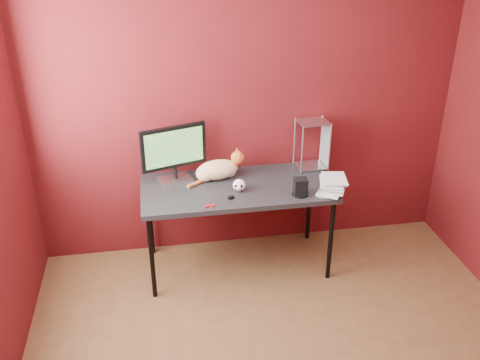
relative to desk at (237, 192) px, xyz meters
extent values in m
cube|color=#4E0E12|center=(0.15, 0.38, 0.60)|extent=(3.50, 0.02, 2.60)
cube|color=black|center=(0.00, 0.00, 0.03)|extent=(1.50, 0.70, 0.04)
cylinder|color=black|center=(-0.70, -0.30, -0.34)|extent=(0.04, 0.04, 0.71)
cylinder|color=black|center=(0.70, -0.30, -0.34)|extent=(0.04, 0.04, 0.71)
cylinder|color=black|center=(-0.70, 0.30, -0.34)|extent=(0.04, 0.04, 0.71)
cylinder|color=black|center=(0.70, 0.30, -0.34)|extent=(0.04, 0.04, 0.71)
cube|color=#AEAEB3|center=(-0.47, 0.19, 0.06)|extent=(0.29, 0.24, 0.02)
cylinder|color=black|center=(-0.47, 0.19, 0.12)|extent=(0.03, 0.03, 0.10)
cube|color=black|center=(-0.47, 0.19, 0.34)|extent=(0.52, 0.19, 0.34)
cube|color=#134713|center=(-0.47, 0.19, 0.34)|extent=(0.46, 0.15, 0.28)
ellipsoid|color=orange|center=(-0.13, 0.16, 0.13)|extent=(0.36, 0.23, 0.16)
ellipsoid|color=orange|center=(-0.23, 0.14, 0.11)|extent=(0.18, 0.17, 0.13)
sphere|color=white|center=(-0.03, 0.17, 0.11)|extent=(0.11, 0.11, 0.11)
sphere|color=#BE5C25|center=(0.04, 0.18, 0.21)|extent=(0.11, 0.11, 0.11)
cone|color=#BE5C25|center=(0.05, 0.16, 0.26)|extent=(0.04, 0.04, 0.04)
cone|color=#BE5C25|center=(0.04, 0.21, 0.26)|extent=(0.04, 0.04, 0.04)
cylinder|color=#AE110B|center=(0.02, 0.18, 0.16)|extent=(0.08, 0.08, 0.01)
cylinder|color=#BE5C25|center=(-0.31, 0.08, 0.07)|extent=(0.16, 0.13, 0.03)
ellipsoid|color=white|center=(0.00, -0.08, 0.10)|extent=(0.10, 0.10, 0.09)
ellipsoid|color=black|center=(-0.02, -0.12, 0.11)|extent=(0.02, 0.01, 0.03)
ellipsoid|color=black|center=(0.02, -0.12, 0.11)|extent=(0.02, 0.01, 0.03)
cube|color=black|center=(0.00, -0.13, 0.08)|extent=(0.05, 0.02, 0.00)
cylinder|color=black|center=(0.45, -0.23, 0.06)|extent=(0.12, 0.12, 0.02)
cube|color=black|center=(0.45, -0.23, 0.13)|extent=(0.10, 0.09, 0.12)
imported|color=beige|center=(0.63, -0.16, 0.17)|extent=(0.28, 0.30, 0.24)
imported|color=beige|center=(0.63, -0.16, 0.41)|extent=(0.27, 0.29, 0.24)
imported|color=beige|center=(0.63, -0.16, 0.64)|extent=(0.25, 0.29, 0.24)
imported|color=beige|center=(0.63, -0.16, 0.88)|extent=(0.23, 0.28, 0.24)
imported|color=beige|center=(0.63, -0.16, 1.12)|extent=(0.22, 0.26, 0.24)
cylinder|color=#AEAEB3|center=(0.55, 0.14, 0.26)|extent=(0.01, 0.01, 0.41)
cylinder|color=#AEAEB3|center=(0.79, 0.14, 0.26)|extent=(0.01, 0.01, 0.41)
cylinder|color=#AEAEB3|center=(0.55, 0.34, 0.26)|extent=(0.01, 0.01, 0.41)
cylinder|color=#AEAEB3|center=(0.79, 0.34, 0.26)|extent=(0.01, 0.01, 0.41)
cube|color=#AEAEB3|center=(0.67, 0.24, 0.06)|extent=(0.25, 0.21, 0.01)
cube|color=#AEAEB3|center=(0.67, 0.24, 0.45)|extent=(0.25, 0.21, 0.01)
cube|color=#AD0D18|center=(-0.25, -0.29, 0.06)|extent=(0.07, 0.04, 0.01)
cube|color=black|center=(-0.08, -0.20, 0.06)|extent=(0.05, 0.04, 0.02)
cylinder|color=#AEAEB3|center=(-0.24, -0.29, 0.05)|extent=(0.05, 0.05, 0.00)
camera|label=1|loc=(-0.61, -3.67, 1.99)|focal=40.00mm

